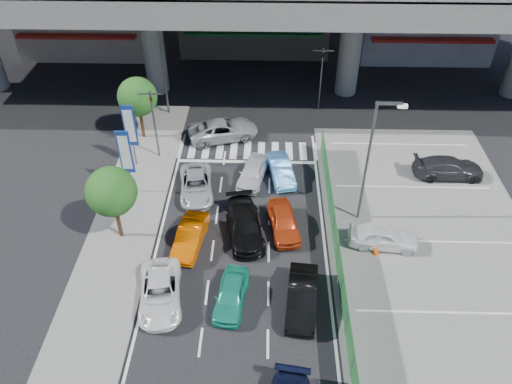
{
  "coord_description": "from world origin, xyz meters",
  "views": [
    {
      "loc": [
        1.4,
        -16.63,
        20.58
      ],
      "look_at": [
        0.81,
        5.39,
        2.39
      ],
      "focal_mm": 35.0,
      "sensor_mm": 36.0,
      "label": 1
    }
  ],
  "objects_px": {
    "signboard_near": "(126,154)",
    "traffic_light_right": "(322,64)",
    "taxi_teal_mid": "(231,295)",
    "taxi_orange_left": "(190,236)",
    "hatch_black_mid_right": "(302,297)",
    "street_lamp_left": "(164,58)",
    "parked_sedan_white": "(383,236)",
    "parked_sedan_dgrey": "(449,168)",
    "wagon_silver_front_left": "(196,185)",
    "traffic_light_left": "(152,108)",
    "tree_near": "(111,192)",
    "traffic_cone": "(376,249)",
    "kei_truck_front_right": "(281,170)",
    "tree_far": "(137,97)",
    "crossing_wagon_silver": "(223,130)",
    "street_lamp_right": "(372,154)",
    "signboard_far": "(130,128)",
    "sedan_white_mid_left": "(160,292)",
    "sedan_white_front_mid": "(253,172)",
    "taxi_orange_right": "(284,222)",
    "sedan_black_mid": "(244,225)"
  },
  "relations": [
    {
      "from": "wagon_silver_front_left",
      "to": "parked_sedan_white",
      "type": "distance_m",
      "value": 12.01
    },
    {
      "from": "signboard_near",
      "to": "sedan_white_mid_left",
      "type": "height_order",
      "value": "signboard_near"
    },
    {
      "from": "crossing_wagon_silver",
      "to": "traffic_cone",
      "type": "xyz_separation_m",
      "value": [
        9.48,
        -11.64,
        -0.32
      ]
    },
    {
      "from": "taxi_orange_right",
      "to": "crossing_wagon_silver",
      "type": "xyz_separation_m",
      "value": [
        -4.31,
        9.78,
        0.06
      ]
    },
    {
      "from": "signboard_near",
      "to": "taxi_teal_mid",
      "type": "distance_m",
      "value": 11.31
    },
    {
      "from": "taxi_teal_mid",
      "to": "taxi_orange_left",
      "type": "xyz_separation_m",
      "value": [
        -2.59,
        4.08,
        0.02
      ]
    },
    {
      "from": "wagon_silver_front_left",
      "to": "parked_sedan_white",
      "type": "bearing_deg",
      "value": -29.98
    },
    {
      "from": "tree_far",
      "to": "signboard_near",
      "type": "bearing_deg",
      "value": -84.73
    },
    {
      "from": "kei_truck_front_right",
      "to": "crossing_wagon_silver",
      "type": "bearing_deg",
      "value": 119.97
    },
    {
      "from": "parked_sedan_dgrey",
      "to": "tree_near",
      "type": "bearing_deg",
      "value": 106.78
    },
    {
      "from": "parked_sedan_white",
      "to": "parked_sedan_dgrey",
      "type": "relative_size",
      "value": 0.86
    },
    {
      "from": "signboard_far",
      "to": "tree_far",
      "type": "xyz_separation_m",
      "value": [
        -0.2,
        3.51,
        0.32
      ]
    },
    {
      "from": "traffic_light_left",
      "to": "tree_near",
      "type": "distance_m",
      "value": 8.06
    },
    {
      "from": "wagon_silver_front_left",
      "to": "kei_truck_front_right",
      "type": "height_order",
      "value": "kei_truck_front_right"
    },
    {
      "from": "traffic_cone",
      "to": "hatch_black_mid_right",
      "type": "bearing_deg",
      "value": -139.66
    },
    {
      "from": "street_lamp_right",
      "to": "crossing_wagon_silver",
      "type": "xyz_separation_m",
      "value": [
        -9.04,
        8.59,
        -4.06
      ]
    },
    {
      "from": "street_lamp_right",
      "to": "parked_sedan_dgrey",
      "type": "distance_m",
      "value": 8.65
    },
    {
      "from": "wagon_silver_front_left",
      "to": "parked_sedan_dgrey",
      "type": "distance_m",
      "value": 16.74
    },
    {
      "from": "signboard_far",
      "to": "sedan_white_front_mid",
      "type": "relative_size",
      "value": 1.23
    },
    {
      "from": "signboard_far",
      "to": "hatch_black_mid_right",
      "type": "bearing_deg",
      "value": -47.16
    },
    {
      "from": "traffic_light_right",
      "to": "tree_near",
      "type": "bearing_deg",
      "value": -129.81
    },
    {
      "from": "tree_far",
      "to": "crossing_wagon_silver",
      "type": "height_order",
      "value": "tree_far"
    },
    {
      "from": "hatch_black_mid_right",
      "to": "parked_sedan_white",
      "type": "relative_size",
      "value": 1.05
    },
    {
      "from": "tree_near",
      "to": "traffic_cone",
      "type": "distance_m",
      "value": 14.95
    },
    {
      "from": "tree_near",
      "to": "hatch_black_mid_right",
      "type": "bearing_deg",
      "value": -24.73
    },
    {
      "from": "kei_truck_front_right",
      "to": "parked_sedan_white",
      "type": "relative_size",
      "value": 0.96
    },
    {
      "from": "taxi_teal_mid",
      "to": "taxi_orange_left",
      "type": "bearing_deg",
      "value": 129.57
    },
    {
      "from": "traffic_light_right",
      "to": "parked_sedan_dgrey",
      "type": "xyz_separation_m",
      "value": [
        8.01,
        -8.71,
        -3.21
      ]
    },
    {
      "from": "signboard_near",
      "to": "traffic_light_right",
      "type": "bearing_deg",
      "value": 40.91
    },
    {
      "from": "sedan_black_mid",
      "to": "taxi_orange_left",
      "type": "bearing_deg",
      "value": -172.88
    },
    {
      "from": "hatch_black_mid_right",
      "to": "taxi_orange_left",
      "type": "xyz_separation_m",
      "value": [
        -6.15,
        4.2,
        -0.05
      ]
    },
    {
      "from": "tree_near",
      "to": "taxi_orange_left",
      "type": "bearing_deg",
      "value": -7.3
    },
    {
      "from": "hatch_black_mid_right",
      "to": "crossing_wagon_silver",
      "type": "bearing_deg",
      "value": 114.06
    },
    {
      "from": "sedan_white_front_mid",
      "to": "parked_sedan_white",
      "type": "height_order",
      "value": "parked_sedan_white"
    },
    {
      "from": "street_lamp_right",
      "to": "signboard_far",
      "type": "distance_m",
      "value": 15.69
    },
    {
      "from": "wagon_silver_front_left",
      "to": "sedan_white_mid_left",
      "type": "bearing_deg",
      "value": -103.38
    },
    {
      "from": "taxi_orange_left",
      "to": "wagon_silver_front_left",
      "type": "height_order",
      "value": "taxi_orange_left"
    },
    {
      "from": "traffic_light_left",
      "to": "traffic_cone",
      "type": "distance_m",
      "value": 16.89
    },
    {
      "from": "traffic_cone",
      "to": "street_lamp_right",
      "type": "bearing_deg",
      "value": 98.15
    },
    {
      "from": "taxi_teal_mid",
      "to": "tree_near",
      "type": "bearing_deg",
      "value": 152.71
    },
    {
      "from": "tree_far",
      "to": "sedan_white_mid_left",
      "type": "xyz_separation_m",
      "value": [
        3.92,
        -15.07,
        -2.77
      ]
    },
    {
      "from": "traffic_light_right",
      "to": "parked_sedan_white",
      "type": "bearing_deg",
      "value": -80.5
    },
    {
      "from": "signboard_near",
      "to": "parked_sedan_dgrey",
      "type": "bearing_deg",
      "value": 6.31
    },
    {
      "from": "street_lamp_left",
      "to": "signboard_near",
      "type": "bearing_deg",
      "value": -94.99
    },
    {
      "from": "street_lamp_left",
      "to": "tree_far",
      "type": "relative_size",
      "value": 1.67
    },
    {
      "from": "street_lamp_right",
      "to": "traffic_cone",
      "type": "xyz_separation_m",
      "value": [
        0.44,
        -3.05,
        -4.37
      ]
    },
    {
      "from": "tree_near",
      "to": "kei_truck_front_right",
      "type": "relative_size",
      "value": 1.26
    },
    {
      "from": "street_lamp_right",
      "to": "street_lamp_left",
      "type": "distance_m",
      "value": 18.06
    },
    {
      "from": "taxi_orange_left",
      "to": "hatch_black_mid_right",
      "type": "bearing_deg",
      "value": -26.13
    },
    {
      "from": "signboard_far",
      "to": "crossing_wagon_silver",
      "type": "relative_size",
      "value": 0.91
    }
  ]
}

